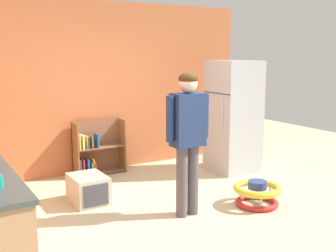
{
  "coord_description": "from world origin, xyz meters",
  "views": [
    {
      "loc": [
        -2.54,
        -3.93,
        1.91
      ],
      "look_at": [
        0.05,
        0.35,
        1.02
      ],
      "focal_mm": 44.58,
      "sensor_mm": 36.0,
      "label": 1
    }
  ],
  "objects_px": {
    "refrigerator": "(233,116)",
    "baby_walker": "(257,193)",
    "bookshelf": "(95,151)",
    "standing_person": "(188,131)",
    "pet_carrier": "(88,189)"
  },
  "relations": [
    {
      "from": "refrigerator",
      "to": "bookshelf",
      "type": "bearing_deg",
      "value": 154.45
    },
    {
      "from": "refrigerator",
      "to": "standing_person",
      "type": "relative_size",
      "value": 1.06
    },
    {
      "from": "refrigerator",
      "to": "bookshelf",
      "type": "distance_m",
      "value": 2.27
    },
    {
      "from": "refrigerator",
      "to": "baby_walker",
      "type": "height_order",
      "value": "refrigerator"
    },
    {
      "from": "baby_walker",
      "to": "pet_carrier",
      "type": "xyz_separation_m",
      "value": [
        -1.78,
        1.2,
        0.02
      ]
    },
    {
      "from": "standing_person",
      "to": "pet_carrier",
      "type": "relative_size",
      "value": 3.06
    },
    {
      "from": "standing_person",
      "to": "baby_walker",
      "type": "relative_size",
      "value": 2.79
    },
    {
      "from": "bookshelf",
      "to": "baby_walker",
      "type": "relative_size",
      "value": 1.41
    },
    {
      "from": "refrigerator",
      "to": "standing_person",
      "type": "height_order",
      "value": "refrigerator"
    },
    {
      "from": "pet_carrier",
      "to": "refrigerator",
      "type": "bearing_deg",
      "value": 4.94
    },
    {
      "from": "pet_carrier",
      "to": "standing_person",
      "type": "bearing_deg",
      "value": -49.25
    },
    {
      "from": "bookshelf",
      "to": "baby_walker",
      "type": "height_order",
      "value": "bookshelf"
    },
    {
      "from": "bookshelf",
      "to": "pet_carrier",
      "type": "bearing_deg",
      "value": -115.6
    },
    {
      "from": "refrigerator",
      "to": "baby_walker",
      "type": "relative_size",
      "value": 2.95
    },
    {
      "from": "standing_person",
      "to": "baby_walker",
      "type": "distance_m",
      "value": 1.28
    }
  ]
}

